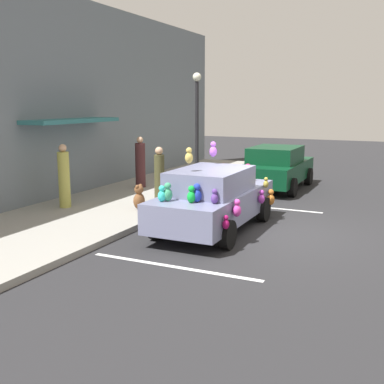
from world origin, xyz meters
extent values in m
plane|color=#262628|center=(0.00, 0.00, 0.00)|extent=(60.00, 60.00, 0.00)
cube|color=gray|center=(0.00, 5.00, 0.07)|extent=(24.00, 4.00, 0.15)
cube|color=slate|center=(0.00, 7.15, 3.20)|extent=(24.00, 0.30, 6.40)
cube|color=#2D6D72|center=(0.87, 6.60, 2.55)|extent=(3.60, 1.10, 0.12)
cube|color=silver|center=(2.66, 1.00, 0.00)|extent=(0.12, 3.60, 0.01)
cube|color=silver|center=(-3.13, 1.00, 0.00)|extent=(0.12, 3.60, 0.01)
cube|color=slate|center=(-0.31, 1.33, 0.64)|extent=(4.31, 1.73, 0.68)
cube|color=slate|center=(-0.52, 1.33, 1.26)|extent=(2.24, 1.52, 0.56)
cylinder|color=black|center=(1.03, 2.20, 0.32)|extent=(0.64, 0.22, 0.64)
cylinder|color=black|center=(1.03, 0.47, 0.32)|extent=(0.64, 0.22, 0.64)
cylinder|color=black|center=(-1.64, 2.20, 0.32)|extent=(0.64, 0.22, 0.64)
cylinder|color=black|center=(-1.64, 0.47, 0.32)|extent=(0.64, 0.22, 0.64)
ellipsoid|color=purple|center=(0.54, 0.39, 0.70)|extent=(0.20, 0.17, 0.24)
sphere|color=purple|center=(0.54, 0.39, 0.87)|extent=(0.13, 0.13, 0.13)
ellipsoid|color=#32D5C6|center=(-1.99, 1.86, 1.11)|extent=(0.21, 0.17, 0.24)
sphere|color=#32D5C6|center=(-1.99, 1.86, 1.28)|extent=(0.13, 0.13, 0.13)
ellipsoid|color=#DC3FAD|center=(-1.31, 0.38, 0.79)|extent=(0.23, 0.19, 0.27)
sphere|color=#DC3FAD|center=(-1.31, 0.38, 0.97)|extent=(0.14, 0.14, 0.14)
ellipsoid|color=olive|center=(0.95, 0.40, 1.01)|extent=(0.16, 0.13, 0.19)
sphere|color=olive|center=(0.95, 0.40, 1.15)|extent=(0.10, 0.10, 0.10)
ellipsoid|color=#B31855|center=(1.36, 1.04, 1.15)|extent=(0.28, 0.23, 0.33)
sphere|color=#B31855|center=(1.36, 1.04, 1.38)|extent=(0.18, 0.18, 0.18)
ellipsoid|color=#B746DB|center=(0.94, 1.04, 1.10)|extent=(0.19, 0.16, 0.23)
sphere|color=#B746DB|center=(0.94, 1.04, 1.25)|extent=(0.12, 0.12, 0.12)
ellipsoid|color=green|center=(-1.83, 1.23, 1.11)|extent=(0.22, 0.18, 0.26)
sphere|color=green|center=(-1.83, 1.23, 1.29)|extent=(0.14, 0.14, 0.14)
ellipsoid|color=#F2C550|center=(-1.31, 1.76, 1.13)|extent=(0.25, 0.20, 0.29)
sphere|color=#F2C550|center=(-1.31, 1.76, 1.33)|extent=(0.16, 0.16, 0.16)
ellipsoid|color=#D861C4|center=(0.52, 1.60, 1.14)|extent=(0.26, 0.22, 0.31)
sphere|color=#D861C4|center=(0.52, 1.60, 1.35)|extent=(0.17, 0.17, 0.17)
ellipsoid|color=#3A9A6C|center=(-1.89, 1.77, 1.13)|extent=(0.24, 0.20, 0.28)
sphere|color=#3A9A6C|center=(-1.89, 1.77, 1.32)|extent=(0.15, 0.15, 0.15)
ellipsoid|color=#9E1155|center=(-1.92, 0.40, 0.62)|extent=(0.17, 0.14, 0.21)
sphere|color=#9E1155|center=(-1.92, 0.40, 0.76)|extent=(0.11, 0.11, 0.11)
ellipsoid|color=#D0B554|center=(-1.11, 1.63, 1.86)|extent=(0.21, 0.17, 0.25)
sphere|color=#D0B554|center=(-1.11, 1.63, 2.03)|extent=(0.14, 0.14, 0.14)
ellipsoid|color=#2038B0|center=(-1.72, 1.15, 1.12)|extent=(0.24, 0.19, 0.28)
sphere|color=#2038B0|center=(-1.72, 1.15, 1.32)|extent=(0.15, 0.15, 0.15)
ellipsoid|color=#5B388E|center=(-1.71, 0.74, 1.09)|extent=(0.19, 0.15, 0.22)
sphere|color=#5B388E|center=(-1.71, 0.74, 1.25)|extent=(0.12, 0.12, 0.12)
ellipsoid|color=#B95FE3|center=(0.41, 1.67, 1.86)|extent=(0.23, 0.19, 0.27)
sphere|color=#B95FE3|center=(0.41, 1.67, 2.05)|extent=(0.15, 0.15, 0.15)
ellipsoid|color=#A96123|center=(1.32, 0.37, 0.54)|extent=(0.25, 0.21, 0.30)
sphere|color=#A96123|center=(1.32, 0.37, 0.74)|extent=(0.16, 0.16, 0.16)
ellipsoid|color=#B24A44|center=(1.31, 1.74, 1.14)|extent=(0.27, 0.22, 0.32)
sphere|color=#B24A44|center=(1.31, 1.74, 1.36)|extent=(0.17, 0.17, 0.17)
cube|color=#0A381E|center=(5.92, 1.46, 0.64)|extent=(4.22, 1.80, 0.68)
cube|color=#0A381E|center=(5.71, 1.46, 1.26)|extent=(2.20, 1.59, 0.56)
cylinder|color=black|center=(7.23, 2.36, 0.32)|extent=(0.64, 0.22, 0.64)
cylinder|color=black|center=(7.23, 0.55, 0.32)|extent=(0.64, 0.22, 0.64)
cylinder|color=black|center=(4.61, 2.36, 0.32)|extent=(0.64, 0.22, 0.64)
cylinder|color=black|center=(4.61, 0.55, 0.32)|extent=(0.64, 0.22, 0.64)
ellipsoid|color=brown|center=(0.31, 3.87, 0.38)|extent=(0.37, 0.31, 0.46)
sphere|color=brown|center=(0.31, 3.87, 0.71)|extent=(0.26, 0.26, 0.26)
sphere|color=brown|center=(0.22, 3.87, 0.80)|extent=(0.11, 0.11, 0.11)
sphere|color=brown|center=(0.41, 3.87, 0.80)|extent=(0.11, 0.11, 0.11)
cylinder|color=black|center=(3.40, 3.50, 1.96)|extent=(0.12, 0.12, 3.61)
sphere|color=#EAEACC|center=(3.40, 3.50, 3.90)|extent=(0.28, 0.28, 0.28)
cylinder|color=#454426|center=(1.53, 3.89, 0.85)|extent=(0.31, 0.31, 1.41)
sphere|color=tan|center=(1.53, 3.89, 1.68)|extent=(0.24, 0.24, 0.24)
cylinder|color=#472325|center=(3.37, 5.68, 0.92)|extent=(0.35, 0.35, 1.55)
sphere|color=tan|center=(3.37, 5.68, 1.81)|extent=(0.23, 0.23, 0.23)
cylinder|color=#ACA84B|center=(-0.37, 5.92, 0.94)|extent=(0.32, 0.32, 1.58)
sphere|color=tan|center=(-0.37, 5.92, 1.85)|extent=(0.22, 0.22, 0.22)
camera|label=1|loc=(-10.81, -3.01, 3.11)|focal=44.25mm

